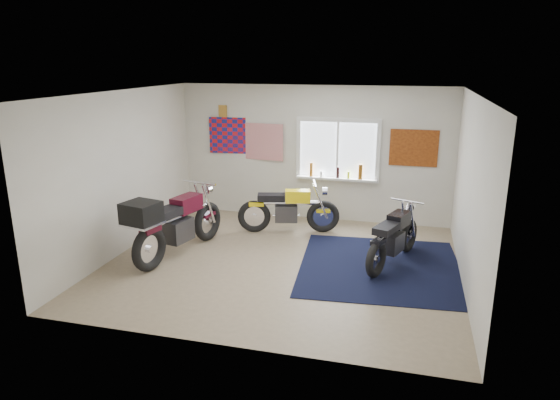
% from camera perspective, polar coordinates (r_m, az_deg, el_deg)
% --- Properties ---
extents(ground, '(5.50, 5.50, 0.00)m').
position_cam_1_polar(ground, '(8.13, 0.24, -7.22)').
color(ground, '#9E896B').
rests_on(ground, ground).
extents(room_shell, '(5.50, 5.50, 5.50)m').
position_cam_1_polar(room_shell, '(7.64, 0.26, 4.17)').
color(room_shell, white).
rests_on(room_shell, ground).
extents(navy_rug, '(2.71, 2.80, 0.01)m').
position_cam_1_polar(navy_rug, '(8.13, 11.36, -7.51)').
color(navy_rug, black).
rests_on(navy_rug, ground).
extents(window_assembly, '(1.66, 0.17, 1.26)m').
position_cam_1_polar(window_assembly, '(9.98, 6.59, 5.25)').
color(window_assembly, white).
rests_on(window_assembly, room_shell).
extents(oil_bottles, '(1.06, 0.09, 0.30)m').
position_cam_1_polar(oil_bottles, '(9.97, 6.91, 3.23)').
color(oil_bottles, '#975716').
rests_on(oil_bottles, window_assembly).
extents(flag_display, '(1.60, 0.10, 1.17)m').
position_cam_1_polar(flag_display, '(10.48, -6.56, 10.07)').
color(flag_display, red).
rests_on(flag_display, room_shell).
extents(triumph_poster, '(0.90, 0.03, 0.70)m').
position_cam_1_polar(triumph_poster, '(9.87, 15.03, 5.76)').
color(triumph_poster, '#A54C14').
rests_on(triumph_poster, room_shell).
extents(yellow_triumph, '(1.90, 0.70, 0.97)m').
position_cam_1_polar(yellow_triumph, '(9.41, 0.95, -1.19)').
color(yellow_triumph, black).
rests_on(yellow_triumph, ground).
extents(black_chrome_bike, '(0.83, 1.78, 0.96)m').
position_cam_1_polar(black_chrome_bike, '(8.18, 12.83, -4.34)').
color(black_chrome_bike, black).
rests_on(black_chrome_bike, navy_rug).
extents(maroon_tourer, '(0.96, 2.25, 1.14)m').
position_cam_1_polar(maroon_tourer, '(8.34, -12.16, -2.63)').
color(maroon_tourer, black).
rests_on(maroon_tourer, ground).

